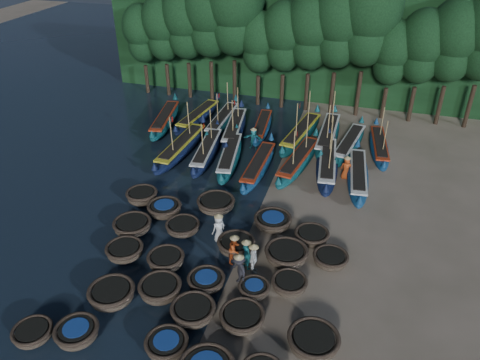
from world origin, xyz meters
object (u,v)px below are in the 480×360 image
(coracle_12, at_px, (206,281))
(long_boat_15, at_px, (328,135))
(long_boat_16, at_px, (349,144))
(fisherman_0, at_px, (219,227))
(coracle_13, at_px, (254,289))
(coracle_16, at_px, (183,227))
(coracle_2, at_px, (167,344))
(fisherman_5, at_px, (253,138))
(coracle_5, at_px, (112,294))
(long_boat_4, at_px, (230,156))
(long_boat_5, at_px, (258,166))
(long_boat_7, at_px, (327,164))
(long_boat_17, at_px, (379,146))
(coracle_19, at_px, (330,259))
(coracle_22, at_px, (216,204))
(coracle_17, at_px, (236,245))
(coracle_11, at_px, (166,260))
(long_boat_12, at_px, (234,128))
(coracle_10, at_px, (125,251))
(coracle_21, at_px, (165,209))
(long_boat_11, at_px, (223,120))
(coracle_20, at_px, (142,196))
(long_boat_13, at_px, (262,127))
(coracle_15, at_px, (132,225))
(coracle_18, at_px, (286,254))
(coracle_9, at_px, (313,341))
(coracle_7, at_px, (193,311))
(long_boat_3, at_px, (207,151))
(long_boat_6, at_px, (298,161))
(fisherman_2, at_px, (235,249))
(long_boat_9, at_px, (165,119))
(coracle_0, at_px, (33,333))
(long_boat_2, at_px, (181,147))
(fisherman_4, at_px, (254,258))
(coracle_6, at_px, (160,289))
(coracle_24, at_px, (312,236))
(long_boat_8, at_px, (358,175))
(coracle_8, at_px, (242,317))
(long_boat_10, at_px, (198,117))
(coracle_23, at_px, (273,221))
(coracle_1, at_px, (77,332))
(coracle_14, at_px, (289,284))

(coracle_12, height_order, long_boat_15, long_boat_15)
(long_boat_16, height_order, fisherman_0, fisherman_0)
(coracle_13, bearing_deg, coracle_16, 144.89)
(coracle_2, height_order, fisherman_5, fisherman_5)
(coracle_5, relative_size, long_boat_4, 0.34)
(long_boat_5, height_order, long_boat_7, long_boat_7)
(long_boat_17, distance_m, fisherman_0, 16.17)
(coracle_19, height_order, coracle_22, coracle_22)
(coracle_17, bearing_deg, long_boat_5, 96.38)
(coracle_11, distance_m, long_boat_12, 16.65)
(coracle_10, height_order, coracle_17, coracle_17)
(coracle_13, height_order, coracle_21, coracle_21)
(long_boat_11, distance_m, long_boat_16, 11.00)
(coracle_20, distance_m, long_boat_13, 13.42)
(coracle_11, distance_m, coracle_15, 3.91)
(coracle_18, height_order, long_boat_7, long_boat_7)
(coracle_9, distance_m, long_boat_11, 23.81)
(coracle_7, relative_size, long_boat_3, 0.29)
(coracle_11, relative_size, coracle_12, 1.15)
(long_boat_6, bearing_deg, coracle_5, -103.04)
(coracle_21, distance_m, fisherman_2, 6.22)
(long_boat_9, relative_size, long_boat_17, 1.08)
(coracle_7, distance_m, coracle_16, 6.72)
(coracle_0, distance_m, long_boat_2, 18.31)
(long_boat_12, bearing_deg, long_boat_4, -85.52)
(fisherman_4, bearing_deg, long_boat_7, -17.38)
(long_boat_2, bearing_deg, coracle_5, -77.36)
(coracle_15, distance_m, long_boat_2, 9.96)
(long_boat_2, bearing_deg, long_boat_16, 21.83)
(coracle_13, xyz_separation_m, coracle_21, (-7.08, 5.07, 0.08))
(long_boat_16, bearing_deg, coracle_6, -102.67)
(coracle_6, distance_m, coracle_22, 7.90)
(coracle_24, xyz_separation_m, long_boat_6, (-2.26, 8.34, 0.16))
(long_boat_8, bearing_deg, coracle_19, -99.72)
(long_boat_13, bearing_deg, coracle_17, -86.70)
(coracle_20, bearing_deg, coracle_8, -41.36)
(long_boat_10, xyz_separation_m, long_boat_13, (5.86, -0.38, -0.05))
(coracle_9, bearing_deg, coracle_7, 178.32)
(coracle_7, height_order, long_boat_13, long_boat_13)
(coracle_7, height_order, long_boat_8, long_boat_8)
(coracle_11, relative_size, long_boat_8, 0.27)
(coracle_16, distance_m, long_boat_4, 8.85)
(long_boat_15, distance_m, fisherman_4, 16.66)
(coracle_0, height_order, coracle_23, coracle_23)
(coracle_1, height_order, long_boat_15, long_boat_15)
(long_boat_2, bearing_deg, long_boat_9, 129.78)
(long_boat_9, bearing_deg, long_boat_10, 19.74)
(coracle_7, height_order, long_boat_17, long_boat_17)
(long_boat_15, bearing_deg, coracle_7, -100.02)
(coracle_14, height_order, coracle_23, coracle_23)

